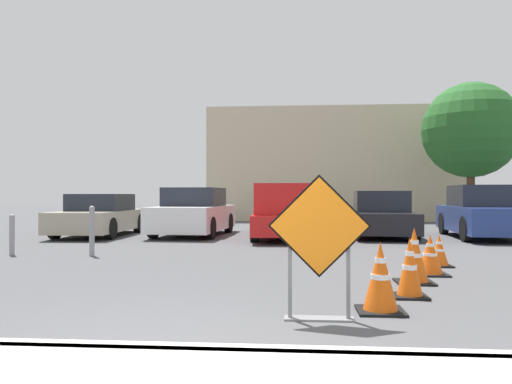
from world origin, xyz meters
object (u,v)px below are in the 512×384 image
(road_closed_sign, at_px, (319,239))
(parked_car_second, at_px, (194,213))
(traffic_cone_fifth, at_px, (439,251))
(parked_car_nearest, at_px, (100,216))
(traffic_cone_nearest, at_px, (380,278))
(parked_car_third, at_px, (381,216))
(pickup_truck, at_px, (286,214))
(parked_car_fourth, at_px, (483,214))
(traffic_cone_fourth, at_px, (430,255))
(bollard_nearest, at_px, (92,230))
(traffic_cone_second, at_px, (410,268))
(traffic_cone_third, at_px, (414,256))
(bollard_second, at_px, (12,233))

(road_closed_sign, relative_size, parked_car_second, 0.35)
(traffic_cone_fifth, distance_m, parked_car_nearest, 10.77)
(traffic_cone_nearest, height_order, parked_car_third, parked_car_third)
(pickup_truck, relative_size, parked_car_fourth, 1.22)
(traffic_cone_fourth, height_order, parked_car_third, parked_car_third)
(parked_car_second, bearing_deg, traffic_cone_nearest, 116.26)
(road_closed_sign, distance_m, bollard_nearest, 6.84)
(traffic_cone_nearest, relative_size, pickup_truck, 0.14)
(parked_car_nearest, height_order, parked_car_fourth, parked_car_fourth)
(road_closed_sign, distance_m, parked_car_nearest, 12.13)
(traffic_cone_second, bearing_deg, bollard_nearest, 146.50)
(traffic_cone_fourth, height_order, parked_car_fourth, parked_car_fourth)
(traffic_cone_fifth, bearing_deg, traffic_cone_third, -115.72)
(traffic_cone_fourth, height_order, bollard_nearest, bollard_nearest)
(parked_car_third, relative_size, bollard_nearest, 4.22)
(parked_car_fourth, bearing_deg, traffic_cone_nearest, 68.37)
(pickup_truck, distance_m, bollard_second, 7.47)
(parked_car_third, height_order, bollard_nearest, parked_car_third)
(parked_car_nearest, relative_size, parked_car_second, 1.00)
(traffic_cone_fourth, height_order, parked_car_nearest, parked_car_nearest)
(traffic_cone_fourth, distance_m, bollard_second, 8.50)
(pickup_truck, relative_size, parked_car_third, 1.22)
(traffic_cone_second, height_order, traffic_cone_fourth, traffic_cone_second)
(parked_car_third, bearing_deg, parked_car_second, 4.35)
(road_closed_sign, distance_m, parked_car_second, 11.15)
(traffic_cone_second, height_order, parked_car_nearest, parked_car_nearest)
(traffic_cone_third, xyz_separation_m, parked_car_third, (0.92, 8.37, 0.25))
(traffic_cone_third, bearing_deg, pickup_truck, 105.20)
(bollard_nearest, bearing_deg, parked_car_second, 79.07)
(traffic_cone_second, relative_size, traffic_cone_fourth, 1.16)
(traffic_cone_third, xyz_separation_m, bollard_second, (-7.83, 2.78, 0.07))
(traffic_cone_fourth, xyz_separation_m, bollard_nearest, (-6.49, 2.00, 0.24))
(traffic_cone_fourth, relative_size, traffic_cone_fifth, 1.12)
(pickup_truck, distance_m, parked_car_third, 3.09)
(parked_car_fourth, bearing_deg, bollard_nearest, 31.41)
(pickup_truck, bearing_deg, traffic_cone_third, 103.36)
(traffic_cone_nearest, height_order, parked_car_second, parked_car_second)
(traffic_cone_second, distance_m, pickup_truck, 8.68)
(parked_car_second, xyz_separation_m, bollard_second, (-2.84, -5.50, -0.24))
(traffic_cone_fifth, distance_m, parked_car_fourth, 6.91)
(bollard_nearest, bearing_deg, traffic_cone_third, -24.61)
(parked_car_third, bearing_deg, pickup_truck, 20.50)
(pickup_truck, xyz_separation_m, bollard_second, (-5.81, -4.69, -0.25))
(parked_car_nearest, bearing_deg, traffic_cone_third, 134.08)
(pickup_truck, bearing_deg, traffic_cone_nearest, 95.62)
(parked_car_nearest, xyz_separation_m, parked_car_second, (2.96, 0.32, 0.09))
(traffic_cone_nearest, distance_m, traffic_cone_fourth, 2.93)
(parked_car_second, relative_size, parked_car_third, 0.97)
(parked_car_nearest, height_order, bollard_second, parked_car_nearest)
(parked_car_second, xyz_separation_m, bollard_nearest, (-1.06, -5.50, -0.14))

